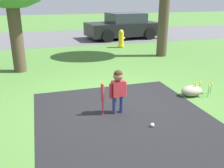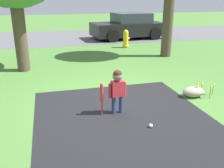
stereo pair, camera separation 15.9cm
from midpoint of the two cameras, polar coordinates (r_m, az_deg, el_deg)
ground_plane at (r=5.44m, az=0.22°, el=-4.13°), size 60.00×60.00×0.00m
street_strip at (r=14.80m, az=-11.11°, el=10.51°), size 40.00×6.00×0.01m
child at (r=4.73m, az=0.44°, el=-0.38°), size 0.36×0.19×0.88m
baseball_bat at (r=4.71m, az=-3.14°, el=-2.42°), size 0.06×0.06×0.65m
sports_ball at (r=4.48m, az=8.18°, el=-9.27°), size 0.07×0.07×0.07m
fire_hydrant at (r=11.37m, az=1.71°, el=10.28°), size 0.32×0.28×0.80m
parked_car at (r=14.03m, az=2.19°, el=13.01°), size 4.01×2.33×1.36m
flower_bed at (r=6.07m, az=19.62°, el=0.03°), size 0.50×0.27×0.35m
edging_rock at (r=6.01m, az=17.04°, el=-1.50°), size 0.51×0.35×0.23m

